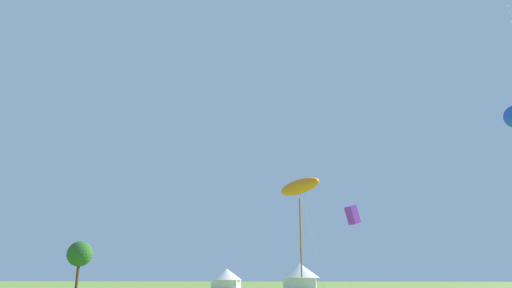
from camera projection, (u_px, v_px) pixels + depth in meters
kite_orange_parafoil at (299, 187)px, 27.14m from camera, size 3.45×3.97×7.46m
kite_purple_box at (352, 215)px, 54.62m from camera, size 1.97×1.97×10.05m
festival_tent_center at (226, 278)px, 59.79m from camera, size 4.19×4.19×2.72m
festival_tent_left at (300, 275)px, 58.55m from camera, size 5.11×5.11×3.32m
tree_distant_left at (80, 254)px, 69.04m from camera, size 3.81×3.81×6.96m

